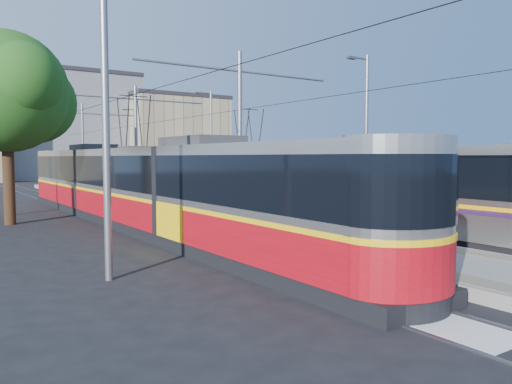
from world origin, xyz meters
TOP-DOWN VIEW (x-y plane):
  - ground at (0.00, 0.00)m, footprint 160.00×160.00m
  - platform at (0.00, 17.00)m, footprint 4.00×50.00m
  - tactile_strip_left at (-1.45, 17.00)m, footprint 0.70×50.00m
  - tactile_strip_right at (1.45, 17.00)m, footprint 0.70×50.00m
  - rails at (0.00, 17.00)m, footprint 8.71×70.00m
  - track_arrow at (-3.60, -3.00)m, footprint 1.20×5.00m
  - tram_left at (-3.60, 10.64)m, footprint 2.43×30.00m
  - tram_right at (3.60, 12.80)m, footprint 2.43×32.21m
  - catenary at (0.00, 14.15)m, footprint 9.20×70.00m
  - street_lamps at (-0.00, 21.00)m, footprint 15.18×38.22m
  - shelter at (0.19, 14.68)m, footprint 1.05×1.26m
  - tree at (-7.62, 14.44)m, footprint 5.76×5.32m
  - building_centre at (6.00, 64.00)m, footprint 18.36×14.28m
  - building_right at (20.00, 58.00)m, footprint 14.28×10.20m

SIDE VIEW (x-z plane):
  - ground at x=0.00m, z-range 0.00..0.00m
  - track_arrow at x=-3.60m, z-range 0.00..0.01m
  - rails at x=0.00m, z-range 0.00..0.03m
  - platform at x=0.00m, z-range 0.00..0.30m
  - tactile_strip_left at x=-1.45m, z-range 0.30..0.31m
  - tactile_strip_right at x=1.45m, z-range 0.30..0.31m
  - shelter at x=0.19m, z-range 0.36..2.75m
  - tram_left at x=-3.60m, z-range -1.04..4.46m
  - tram_right at x=3.60m, z-range -0.89..4.61m
  - street_lamps at x=0.00m, z-range 0.18..8.18m
  - catenary at x=0.00m, z-range 1.02..8.02m
  - tree at x=-7.62m, z-range 1.47..9.84m
  - building_right at x=20.00m, z-range 0.01..11.87m
  - building_centre at x=6.00m, z-range 0.01..14.61m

